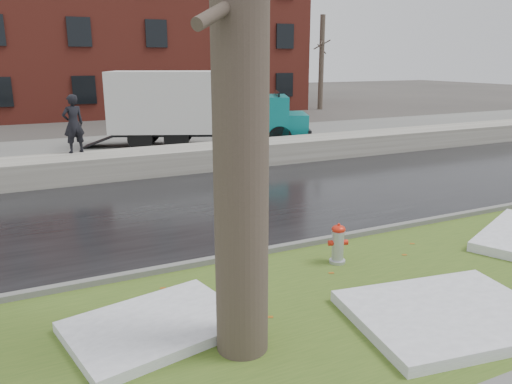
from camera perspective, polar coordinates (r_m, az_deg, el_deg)
name	(u,v)px	position (r m, az deg, el deg)	size (l,w,h in m)	color
ground	(297,274)	(8.63, 4.73, -9.33)	(120.00, 120.00, 0.00)	#47423D
verge	(340,304)	(7.69, 9.57, -12.56)	(60.00, 4.50, 0.04)	#38531B
road	(205,206)	(12.46, -5.81, -1.55)	(60.00, 7.00, 0.03)	black
parking_lot	(131,151)	(20.46, -14.10, 4.61)	(60.00, 9.00, 0.03)	slate
curb	(270,251)	(9.41, 1.63, -6.71)	(60.00, 0.15, 0.14)	slate
snowbank	(159,161)	(16.28, -10.97, 3.48)	(60.00, 1.60, 0.75)	#A6A398
brick_building	(102,37)	(37.27, -17.24, 16.60)	(26.00, 12.00, 10.00)	maroon
bg_tree_right	(321,62)	(36.71, 7.49, 14.54)	(1.40, 1.62, 6.50)	brown
fire_hydrant	(338,242)	(8.93, 9.35, -5.64)	(0.36, 0.34, 0.73)	#AAACB2
tree	(240,8)	(5.58, -1.88, 20.26)	(1.41, 1.67, 7.99)	brown
box_truck	(196,107)	(20.75, -6.93, 9.58)	(9.04, 5.08, 3.08)	black
worker	(73,124)	(16.24, -20.15, 7.33)	(0.65, 0.42, 1.77)	black
snow_patch_near	(448,315)	(7.59, 21.06, -12.94)	(2.60, 2.00, 0.16)	white
snow_patch_far	(156,326)	(7.00, -11.38, -14.77)	(2.20, 1.60, 0.14)	white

